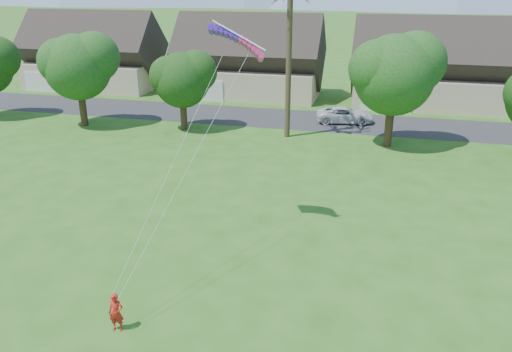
% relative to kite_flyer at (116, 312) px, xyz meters
% --- Properties ---
extents(street, '(90.00, 7.00, 0.01)m').
position_rel_kite_flyer_xyz_m(street, '(3.53, 30.90, -0.76)').
color(street, '#2D2D30').
rests_on(street, ground).
extents(kite_flyer, '(0.61, 0.45, 1.52)m').
position_rel_kite_flyer_xyz_m(kite_flyer, '(0.00, 0.00, 0.00)').
color(kite_flyer, red).
rests_on(kite_flyer, ground).
extents(parked_car, '(5.35, 3.12, 1.40)m').
position_rel_kite_flyer_xyz_m(parked_car, '(5.76, 30.90, -0.06)').
color(parked_car, silver).
rests_on(parked_car, ground).
extents(houses_row, '(72.75, 8.19, 8.86)m').
position_rel_kite_flyer_xyz_m(houses_row, '(4.02, 39.90, 2.68)').
color(houses_row, beige).
rests_on(houses_row, ground).
extents(tree_row, '(62.27, 6.67, 8.45)m').
position_rel_kite_flyer_xyz_m(tree_row, '(2.39, 24.82, 4.13)').
color(tree_row, '#47301C').
rests_on(tree_row, ground).
extents(parafoil_kite, '(2.89, 1.15, 0.50)m').
position_rel_kite_flyer_xyz_m(parafoil_kite, '(2.18, 9.06, 8.78)').
color(parafoil_kite, '#4B19BC').
rests_on(parafoil_kite, ground).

